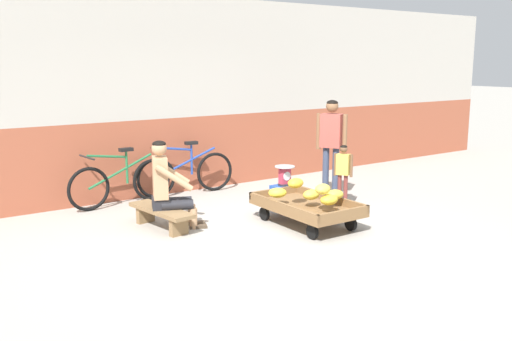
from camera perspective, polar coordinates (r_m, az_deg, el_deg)
name	(u,v)px	position (r m, az deg, el deg)	size (l,w,h in m)	color
ground_plane	(292,243)	(6.77, 3.59, -7.30)	(80.00, 80.00, 0.00)	#A39E93
back_wall	(163,96)	(9.24, -9.34, 7.37)	(16.00, 0.30, 3.13)	#A35138
banana_cart	(306,207)	(7.45, 5.08, -3.71)	(0.87, 1.46, 0.36)	brown
banana_pile	(312,192)	(7.29, 5.59, -2.19)	(0.82, 0.91, 0.26)	yellow
low_bench	(161,214)	(7.38, -9.48, -4.28)	(0.43, 1.13, 0.27)	olive
vendor_seated	(167,185)	(7.30, -8.88, -1.46)	(0.74, 0.62, 1.14)	tan
plastic_crate	(285,195)	(8.48, 2.88, -2.49)	(0.36, 0.28, 0.30)	#234CA8
weighing_scale	(285,175)	(8.41, 2.90, -0.49)	(0.30, 0.30, 0.29)	#28282D
bicycle_near_left	(121,182)	(8.65, -13.38, -1.14)	(1.66, 0.48, 0.86)	black
bicycle_far_left	(186,173)	(9.18, -7.04, -0.24)	(1.66, 0.48, 0.86)	black
customer_adult	(331,138)	(8.88, 7.57, 3.29)	(0.33, 0.44, 1.53)	#38425B
customer_child	(343,169)	(8.44, 8.73, 0.19)	(0.19, 0.26, 0.91)	brown
shopping_bag	(304,201)	(8.29, 4.83, -3.05)	(0.18, 0.12, 0.24)	silver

